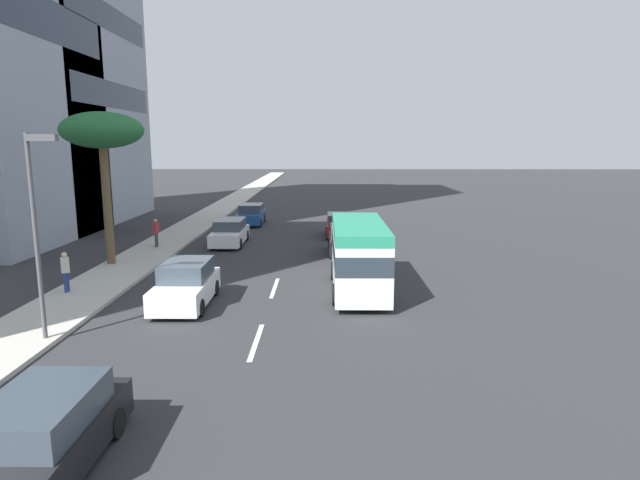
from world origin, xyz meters
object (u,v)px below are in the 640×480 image
at_px(car_lead, 39,440).
at_px(car_second, 345,240).
at_px(car_fourth, 186,285).
at_px(minibus_fifth, 359,254).
at_px(car_third, 230,233).
at_px(palm_tree, 102,133).
at_px(car_sixth, 251,215).
at_px(pedestrian_mid_block, 156,231).
at_px(pedestrian_near_lamp, 65,270).
at_px(street_lamp, 37,213).
at_px(car_seventh, 340,225).

bearing_deg(car_lead, car_second, 162.62).
distance_m(car_fourth, minibus_fifth, 7.14).
distance_m(car_third, minibus_fifth, 12.98).
distance_m(car_third, palm_tree, 9.89).
bearing_deg(car_fourth, car_sixth, -179.10).
height_order(car_sixth, palm_tree, palm_tree).
bearing_deg(pedestrian_mid_block, car_second, -79.82).
distance_m(car_second, pedestrian_near_lamp, 14.59).
bearing_deg(pedestrian_mid_block, palm_tree, -175.23).
height_order(car_second, pedestrian_near_lamp, pedestrian_near_lamp).
distance_m(car_sixth, street_lamp, 25.53).
relative_size(pedestrian_near_lamp, pedestrian_mid_block, 1.01).
bearing_deg(car_lead, car_fourth, -179.78).
distance_m(minibus_fifth, pedestrian_near_lamp, 12.11).
distance_m(car_seventh, pedestrian_mid_block, 12.01).
distance_m(car_sixth, palm_tree, 16.52).
xyz_separation_m(car_sixth, pedestrian_near_lamp, (-19.84, 4.94, 0.34)).
bearing_deg(street_lamp, car_fourth, -39.43).
bearing_deg(palm_tree, car_sixth, -19.76).
bearing_deg(palm_tree, minibus_fifth, -110.47).
bearing_deg(minibus_fifth, pedestrian_near_lamp, 93.48).
bearing_deg(car_second, car_seventh, 0.90).
distance_m(car_lead, car_sixth, 32.02).
distance_m(car_lead, pedestrian_mid_block, 22.49).
relative_size(car_lead, minibus_fifth, 0.70).
relative_size(car_sixth, palm_tree, 0.55).
distance_m(car_second, pedestrian_mid_block, 11.21).
bearing_deg(pedestrian_mid_block, car_seventh, -50.24).
bearing_deg(palm_tree, car_third, -39.60).
xyz_separation_m(car_lead, car_second, (20.75, -6.49, 0.03)).
bearing_deg(car_second, palm_tree, 104.97).
xyz_separation_m(car_seventh, palm_tree, (-9.20, 11.98, 5.97)).
xyz_separation_m(car_fourth, pedestrian_mid_block, (11.07, 4.60, 0.27)).
bearing_deg(car_fourth, pedestrian_mid_block, -157.45).
relative_size(car_second, car_third, 0.88).
xyz_separation_m(car_lead, car_fourth, (10.93, 0.04, 0.04)).
height_order(car_lead, street_lamp, street_lamp).
distance_m(car_second, car_third, 7.60).
relative_size(minibus_fifth, car_seventh, 1.58).
height_order(car_sixth, car_seventh, car_sixth).
height_order(minibus_fifth, pedestrian_mid_block, minibus_fifth).
height_order(car_sixth, pedestrian_mid_block, pedestrian_mid_block).
height_order(minibus_fifth, street_lamp, street_lamp).
xyz_separation_m(car_lead, car_seventh, (26.72, -6.40, -0.02)).
height_order(car_lead, car_fourth, car_fourth).
bearing_deg(car_third, minibus_fifth, 34.37).
height_order(car_second, palm_tree, palm_tree).
height_order(pedestrian_near_lamp, palm_tree, palm_tree).
xyz_separation_m(car_third, car_sixth, (8.41, -0.18, -0.00)).
height_order(car_lead, minibus_fifth, minibus_fifth).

